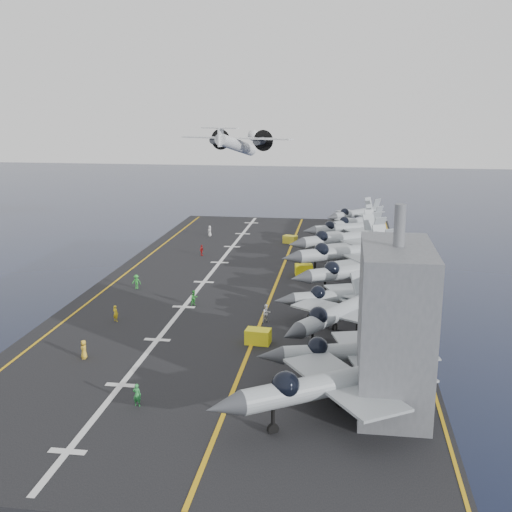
# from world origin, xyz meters

# --- Properties ---
(ground) EXTENTS (500.00, 500.00, 0.00)m
(ground) POSITION_xyz_m (0.00, 0.00, 0.00)
(ground) COLOR #142135
(ground) RESTS_ON ground
(hull) EXTENTS (36.00, 90.00, 10.00)m
(hull) POSITION_xyz_m (0.00, 0.00, 5.00)
(hull) COLOR #56595E
(hull) RESTS_ON ground
(flight_deck) EXTENTS (38.00, 92.00, 0.40)m
(flight_deck) POSITION_xyz_m (0.00, 0.00, 10.20)
(flight_deck) COLOR black
(flight_deck) RESTS_ON hull
(foul_line) EXTENTS (0.35, 90.00, 0.02)m
(foul_line) POSITION_xyz_m (3.00, 0.00, 10.42)
(foul_line) COLOR gold
(foul_line) RESTS_ON flight_deck
(landing_centerline) EXTENTS (0.50, 90.00, 0.02)m
(landing_centerline) POSITION_xyz_m (-6.00, 0.00, 10.42)
(landing_centerline) COLOR silver
(landing_centerline) RESTS_ON flight_deck
(deck_edge_port) EXTENTS (0.25, 90.00, 0.02)m
(deck_edge_port) POSITION_xyz_m (-17.00, 0.00, 10.42)
(deck_edge_port) COLOR gold
(deck_edge_port) RESTS_ON flight_deck
(deck_edge_stbd) EXTENTS (0.25, 90.00, 0.02)m
(deck_edge_stbd) POSITION_xyz_m (18.50, 0.00, 10.42)
(deck_edge_stbd) COLOR gold
(deck_edge_stbd) RESTS_ON flight_deck
(island_superstructure) EXTENTS (5.00, 10.00, 15.00)m
(island_superstructure) POSITION_xyz_m (15.00, -30.00, 17.90)
(island_superstructure) COLOR #56595E
(island_superstructure) RESTS_ON flight_deck
(fighter_jet_0) EXTENTS (19.85, 18.24, 5.74)m
(fighter_jet_0) POSITION_xyz_m (10.67, -33.22, 13.27)
(fighter_jet_0) COLOR #9CA3AD
(fighter_jet_0) RESTS_ON flight_deck
(fighter_jet_1) EXTENTS (16.30, 12.97, 4.96)m
(fighter_jet_1) POSITION_xyz_m (12.43, -26.09, 12.88)
(fighter_jet_1) COLOR #A3ABB3
(fighter_jet_1) RESTS_ON flight_deck
(fighter_jet_2) EXTENTS (16.29, 17.89, 5.17)m
(fighter_jet_2) POSITION_xyz_m (10.81, -16.84, 12.99)
(fighter_jet_2) COLOR gray
(fighter_jet_2) RESTS_ON flight_deck
(fighter_jet_3) EXTENTS (15.77, 13.19, 4.67)m
(fighter_jet_3) POSITION_xyz_m (11.45, -10.50, 12.74)
(fighter_jet_3) COLOR gray
(fighter_jet_3) RESTS_ON flight_deck
(fighter_jet_4) EXTENTS (18.62, 17.08, 5.38)m
(fighter_jet_4) POSITION_xyz_m (12.73, -1.27, 13.09)
(fighter_jet_4) COLOR #949CA4
(fighter_jet_4) RESTS_ON flight_deck
(fighter_jet_5) EXTENTS (19.51, 17.51, 5.65)m
(fighter_jet_5) POSITION_xyz_m (11.43, 7.49, 13.22)
(fighter_jet_5) COLOR gray
(fighter_jet_5) RESTS_ON flight_deck
(fighter_jet_6) EXTENTS (18.87, 17.62, 5.45)m
(fighter_jet_6) POSITION_xyz_m (10.78, 16.46, 13.13)
(fighter_jet_6) COLOR #969DA5
(fighter_jet_6) RESTS_ON flight_deck
(fighter_jet_7) EXTENTS (16.04, 14.30, 4.65)m
(fighter_jet_7) POSITION_xyz_m (11.35, 26.65, 12.72)
(fighter_jet_7) COLOR #9FA7AE
(fighter_jet_7) RESTS_ON flight_deck
(fighter_jet_8) EXTENTS (14.97, 15.25, 4.46)m
(fighter_jet_8) POSITION_xyz_m (12.92, 32.49, 12.63)
(fighter_jet_8) COLOR gray
(fighter_jet_8) RESTS_ON flight_deck
(tow_cart_a) EXTENTS (2.42, 1.70, 1.37)m
(tow_cart_a) POSITION_xyz_m (3.54, -19.49, 11.09)
(tow_cart_a) COLOR yellow
(tow_cart_a) RESTS_ON flight_deck
(tow_cart_b) EXTENTS (2.45, 1.80, 1.35)m
(tow_cart_b) POSITION_xyz_m (6.07, 5.37, 11.07)
(tow_cart_b) COLOR yellow
(tow_cart_b) RESTS_ON flight_deck
(tow_cart_c) EXTENTS (2.36, 1.96, 1.22)m
(tow_cart_c) POSITION_xyz_m (2.62, 23.90, 11.01)
(tow_cart_c) COLOR gold
(tow_cart_c) RESTS_ON flight_deck
(crew_0) EXTENTS (1.04, 1.20, 1.69)m
(crew_0) POSITION_xyz_m (-11.05, -25.20, 11.24)
(crew_0) COLOR gold
(crew_0) RESTS_ON flight_deck
(crew_1) EXTENTS (1.20, 1.01, 1.69)m
(crew_1) POSITION_xyz_m (-11.73, -15.47, 11.25)
(crew_1) COLOR yellow
(crew_1) RESTS_ON flight_deck
(crew_2) EXTENTS (1.20, 1.26, 1.75)m
(crew_2) POSITION_xyz_m (-4.98, -9.30, 11.28)
(crew_2) COLOR #27842C
(crew_2) RESTS_ON flight_deck
(crew_3) EXTENTS (1.06, 0.73, 1.73)m
(crew_3) POSITION_xyz_m (-13.37, -3.87, 11.26)
(crew_3) COLOR green
(crew_3) RESTS_ON flight_deck
(crew_4) EXTENTS (0.84, 1.08, 1.60)m
(crew_4) POSITION_xyz_m (-9.39, 13.76, 11.20)
(crew_4) COLOR #B21919
(crew_4) RESTS_ON flight_deck
(crew_5) EXTENTS (1.23, 1.24, 1.75)m
(crew_5) POSITION_xyz_m (-11.14, 27.48, 11.27)
(crew_5) COLOR silver
(crew_5) RESTS_ON flight_deck
(crew_6) EXTENTS (1.16, 0.87, 1.76)m
(crew_6) POSITION_xyz_m (-3.57, -33.19, 11.28)
(crew_6) COLOR green
(crew_6) RESTS_ON flight_deck
(crew_7) EXTENTS (1.38, 1.33, 1.92)m
(crew_7) POSITION_xyz_m (3.59, -13.63, 11.36)
(crew_7) COLOR silver
(crew_7) RESTS_ON flight_deck
(transport_plane) EXTENTS (28.07, 22.57, 5.80)m
(transport_plane) POSITION_xyz_m (-12.07, 59.32, 23.29)
(transport_plane) COLOR silver
(fighter_jet_9) EXTENTS (14.97, 15.25, 4.46)m
(fighter_jet_9) POSITION_xyz_m (12.92, 40.99, 12.63)
(fighter_jet_9) COLOR gray
(fighter_jet_9) RESTS_ON flight_deck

